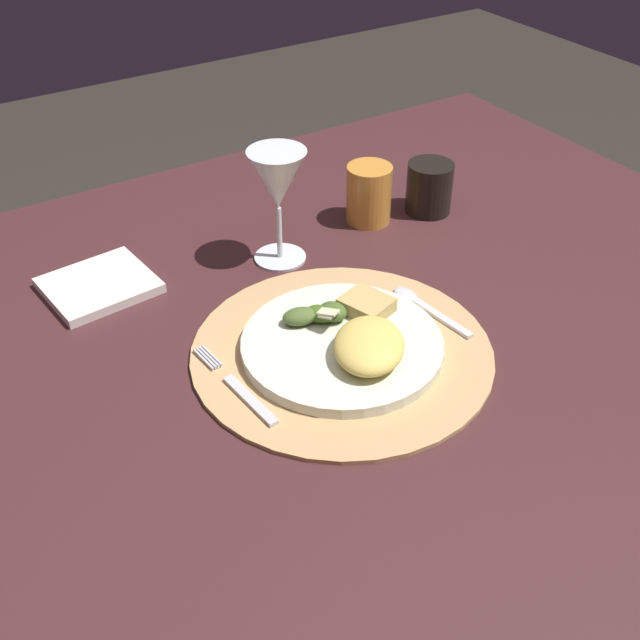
# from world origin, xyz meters

# --- Properties ---
(dining_table) EXTENTS (1.36, 1.07, 0.74)m
(dining_table) POSITION_xyz_m (0.00, 0.00, 0.63)
(dining_table) COLOR #402021
(dining_table) RESTS_ON ground
(placemat) EXTENTS (0.37, 0.37, 0.01)m
(placemat) POSITION_xyz_m (-0.03, -0.05, 0.74)
(placemat) COLOR tan
(placemat) RESTS_ON dining_table
(dinner_plate) EXTENTS (0.25, 0.25, 0.01)m
(dinner_plate) POSITION_xyz_m (-0.03, -0.05, 0.75)
(dinner_plate) COLOR silver
(dinner_plate) RESTS_ON placemat
(pasta_serving) EXTENTS (0.13, 0.14, 0.03)m
(pasta_serving) POSITION_xyz_m (-0.02, -0.09, 0.77)
(pasta_serving) COLOR #E5C75C
(pasta_serving) RESTS_ON dinner_plate
(salad_greens) EXTENTS (0.09, 0.06, 0.03)m
(salad_greens) POSITION_xyz_m (-0.03, -0.00, 0.77)
(salad_greens) COLOR #42651E
(salad_greens) RESTS_ON dinner_plate
(bread_piece) EXTENTS (0.07, 0.07, 0.02)m
(bread_piece) POSITION_xyz_m (0.03, -0.02, 0.77)
(bread_piece) COLOR tan
(bread_piece) RESTS_ON dinner_plate
(fork) EXTENTS (0.03, 0.17, 0.00)m
(fork) POSITION_xyz_m (-0.17, -0.05, 0.74)
(fork) COLOR silver
(fork) RESTS_ON placemat
(spoon) EXTENTS (0.03, 0.14, 0.01)m
(spoon) POSITION_xyz_m (0.11, -0.02, 0.74)
(spoon) COLOR silver
(spoon) RESTS_ON placemat
(napkin) EXTENTS (0.15, 0.14, 0.01)m
(napkin) POSITION_xyz_m (-0.23, 0.24, 0.74)
(napkin) COLOR white
(napkin) RESTS_ON dining_table
(wine_glass) EXTENTS (0.08, 0.08, 0.17)m
(wine_glass) POSITION_xyz_m (0.02, 0.18, 0.86)
(wine_glass) COLOR silver
(wine_glass) RESTS_ON dining_table
(amber_tumbler) EXTENTS (0.07, 0.07, 0.09)m
(amber_tumbler) POSITION_xyz_m (0.19, 0.20, 0.78)
(amber_tumbler) COLOR orange
(amber_tumbler) RESTS_ON dining_table
(dark_tumbler) EXTENTS (0.07, 0.07, 0.08)m
(dark_tumbler) POSITION_xyz_m (0.29, 0.18, 0.78)
(dark_tumbler) COLOR black
(dark_tumbler) RESTS_ON dining_table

